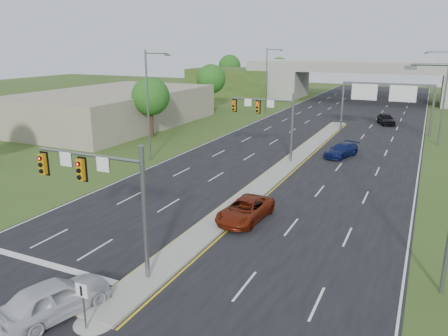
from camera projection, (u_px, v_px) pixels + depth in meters
ground at (148, 280)px, 22.20m from camera, size 240.00×240.00×0.00m
road at (315, 143)px, 52.69m from camera, size 24.00×160.00×0.02m
median at (285, 167)px, 42.21m from camera, size 2.00×54.00×0.16m
median_nose at (94, 321)px, 18.68m from camera, size 2.00×2.00×0.16m
lane_markings at (296, 154)px, 47.63m from camera, size 23.72×160.00×0.01m
signal_mast_near at (105, 186)px, 21.76m from camera, size 6.62×0.60×7.00m
signal_mast_far at (270, 115)px, 43.54m from camera, size 6.62×0.60×7.00m
keep_right_sign at (83, 299)px, 17.84m from camera, size 0.60×0.13×2.20m
sign_gantry at (386, 94)px, 57.18m from camera, size 11.58×0.44×6.67m
overpass at (368, 84)px, 90.93m from camera, size 80.00×14.00×8.10m
lightpole_l_mid at (149, 101)px, 43.37m from camera, size 2.85×0.25×11.00m
lightpole_l_far at (268, 77)px, 73.87m from camera, size 2.85×0.25×11.00m
lightpole_r_far at (443, 93)px, 49.96m from camera, size 2.85×0.25×11.00m
tree_l_near at (151, 96)px, 55.07m from camera, size 4.80×4.80×7.60m
tree_l_mid at (211, 79)px, 78.39m from camera, size 5.20×5.20×8.12m
tree_back_a at (230, 66)px, 117.98m from camera, size 6.00×6.00×8.85m
tree_back_b at (279, 68)px, 112.37m from camera, size 5.60×5.60×8.32m
commercial_building at (114, 108)px, 64.23m from camera, size 18.00×30.00×5.00m
car_white at (55, 298)px, 19.04m from camera, size 3.31×5.36×1.70m
car_far_a at (245, 210)px, 29.49m from camera, size 2.79×5.44×1.47m
car_far_b at (341, 150)px, 46.17m from camera, size 3.41×5.15×1.39m
car_far_c at (386, 119)px, 64.83m from camera, size 3.35×5.05×1.60m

